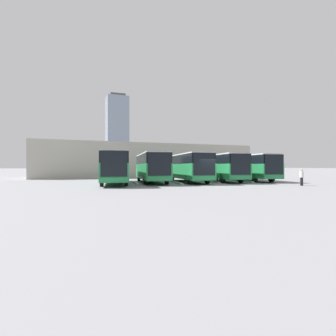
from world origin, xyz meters
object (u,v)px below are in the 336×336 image
bus_2 (188,166)px  bus_4 (114,166)px  bus_0 (248,167)px  pedestrian (302,177)px  bus_3 (151,166)px  bus_1 (219,167)px

bus_2 → bus_4: bearing=11.4°
bus_0 → pedestrian: (0.94, 9.23, -0.95)m
pedestrian → bus_4: bearing=134.0°
bus_3 → pedestrian: (-11.89, 9.54, -0.95)m
bus_0 → bus_2: 8.55m
bus_2 → bus_3: same height
bus_2 → bus_4: 8.56m
bus_3 → bus_0: bearing=-172.7°
bus_4 → pedestrian: size_ratio=7.32×
bus_3 → bus_4: same height
bus_4 → bus_1: bearing=-168.5°
bus_0 → pedestrian: bus_0 is taller
bus_0 → bus_2: size_ratio=1.00×
pedestrian → bus_2: bearing=112.3°
bus_3 → pedestrian: bearing=150.0°
bus_2 → bus_4: (8.55, 0.40, 0.00)m
bus_2 → bus_3: size_ratio=1.00×
bus_3 → pedestrian: size_ratio=7.32×
bus_3 → bus_4: 4.38m
bus_0 → bus_2: same height
bus_4 → bus_0: bearing=-169.0°
bus_0 → bus_1: 4.27m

